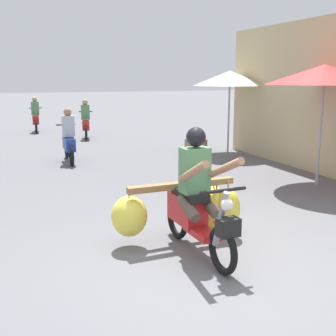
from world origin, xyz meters
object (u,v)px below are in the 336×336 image
produce_crate (196,145)px  market_umbrella_near_shop (230,78)px  motorbike_distant_ahead_left (36,118)px  motorbike_distant_ahead_right (69,141)px  market_umbrella_further_along (324,75)px  motorbike_distant_far_ahead (86,123)px  motorbike_main_loaded (193,207)px

produce_crate → market_umbrella_near_shop: bearing=-39.9°
motorbike_distant_ahead_left → motorbike_distant_ahead_right: bearing=-88.0°
motorbike_distant_ahead_left → motorbike_distant_ahead_right: 6.88m
market_umbrella_near_shop → produce_crate: size_ratio=4.18×
motorbike_distant_ahead_left → market_umbrella_further_along: size_ratio=0.67×
motorbike_distant_ahead_right → produce_crate: size_ratio=2.90×
motorbike_distant_ahead_right → motorbike_distant_far_ahead: size_ratio=1.01×
motorbike_distant_ahead_left → market_umbrella_near_shop: size_ratio=0.69×
motorbike_distant_ahead_left → produce_crate: 7.65m
motorbike_distant_far_ahead → market_umbrella_near_shop: 5.76m
motorbike_main_loaded → market_umbrella_near_shop: bearing=57.0°
motorbike_distant_ahead_right → market_umbrella_further_along: (4.35, -4.22, 1.64)m
motorbike_distant_ahead_right → market_umbrella_near_shop: market_umbrella_near_shop is taller
motorbike_distant_far_ahead → produce_crate: size_ratio=2.87×
motorbike_distant_ahead_left → market_umbrella_near_shop: market_umbrella_near_shop is taller
market_umbrella_near_shop → produce_crate: bearing=140.1°
motorbike_main_loaded → produce_crate: bearing=64.6°
motorbike_main_loaded → motorbike_distant_ahead_left: size_ratio=1.15×
market_umbrella_further_along → market_umbrella_near_shop: bearing=87.7°
motorbike_distant_ahead_left → market_umbrella_near_shop: bearing=-56.3°
motorbike_distant_ahead_left → market_umbrella_further_along: bearing=-67.5°
market_umbrella_near_shop → market_umbrella_further_along: bearing=-92.3°
motorbike_main_loaded → motorbike_distant_far_ahead: bearing=86.7°
motorbike_distant_ahead_right → motorbike_distant_far_ahead: 4.44m
market_umbrella_near_shop → market_umbrella_further_along: (-0.16, -3.99, 0.08)m
motorbike_distant_ahead_left → motorbike_main_loaded: bearing=-86.1°
motorbike_distant_ahead_left → market_umbrella_further_along: 12.12m
motorbike_main_loaded → motorbike_distant_ahead_right: 6.22m
motorbike_main_loaded → motorbike_distant_ahead_left: motorbike_main_loaded is taller
motorbike_distant_far_ahead → produce_crate: motorbike_distant_far_ahead is taller
motorbike_distant_far_ahead → produce_crate: (2.52, -3.88, -0.39)m
motorbike_main_loaded → market_umbrella_near_shop: size_ratio=0.80×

